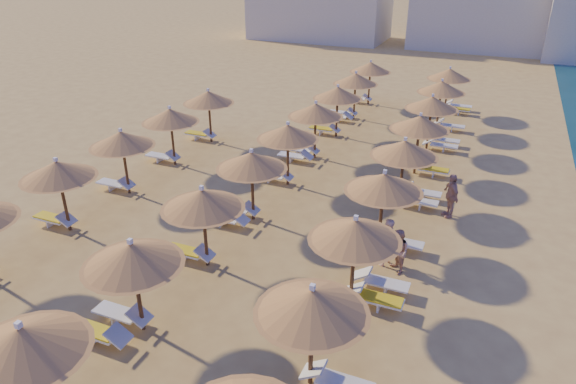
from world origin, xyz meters
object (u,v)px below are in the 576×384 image
at_px(parasol_row_east, 384,184).
at_px(beachgoer_c, 451,195).
at_px(beachgoer_a, 387,242).
at_px(parasol_row_west, 252,162).
at_px(beachgoer_b, 398,252).

relative_size(parasol_row_east, beachgoer_c, 20.76).
bearing_deg(beachgoer_a, parasol_row_west, -82.56).
bearing_deg(beachgoer_a, parasol_row_east, -137.64).
relative_size(beachgoer_c, beachgoer_b, 1.17).
relative_size(parasol_row_west, beachgoer_a, 21.65).
bearing_deg(beachgoer_a, beachgoer_c, 179.70).
distance_m(parasol_row_east, beachgoer_a, 2.02).
bearing_deg(parasol_row_west, parasol_row_east, 0.00).
distance_m(beachgoer_c, beachgoer_b, 4.86).
bearing_deg(beachgoer_b, beachgoer_c, 128.56).
distance_m(parasol_row_west, beachgoer_b, 6.46).
bearing_deg(parasol_row_east, beachgoer_a, -66.60).
height_order(beachgoer_c, beachgoer_b, beachgoer_c).
bearing_deg(beachgoer_b, parasol_row_west, -141.80).
relative_size(parasol_row_east, beachgoer_a, 21.65).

